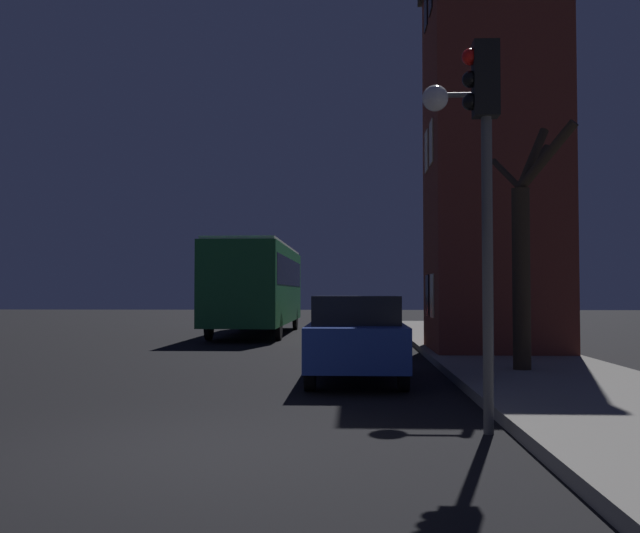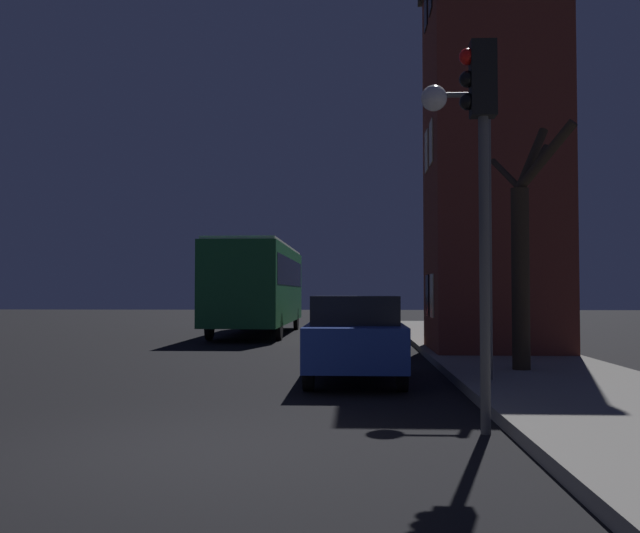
# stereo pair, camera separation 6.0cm
# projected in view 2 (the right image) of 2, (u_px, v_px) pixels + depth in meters

# --- Properties ---
(ground_plane) EXTENTS (120.00, 120.00, 0.00)m
(ground_plane) POSITION_uv_depth(u_px,v_px,m) (169.00, 451.00, 7.40)
(ground_plane) COLOR black
(brick_building) EXTENTS (3.52, 3.81, 10.11)m
(brick_building) POSITION_uv_depth(u_px,v_px,m) (493.00, 155.00, 18.62)
(brick_building) COLOR brown
(brick_building) RESTS_ON sidewalk
(streetlamp) EXTENTS (1.20, 0.45, 5.08)m
(streetlamp) POSITION_uv_depth(u_px,v_px,m) (461.00, 164.00, 12.27)
(streetlamp) COLOR #4C4C4C
(streetlamp) RESTS_ON sidewalk
(traffic_light) EXTENTS (0.43, 0.24, 4.62)m
(traffic_light) POSITION_uv_depth(u_px,v_px,m) (481.00, 152.00, 8.38)
(traffic_light) COLOR #4C4C4C
(traffic_light) RESTS_ON ground
(bare_tree) EXTENTS (1.30, 1.95, 4.72)m
(bare_tree) POSITION_uv_depth(u_px,v_px,m) (524.00, 249.00, 13.76)
(bare_tree) COLOR #2D2319
(bare_tree) RESTS_ON sidewalk
(bus) EXTENTS (2.61, 10.85, 3.48)m
(bus) POSITION_uv_depth(u_px,v_px,m) (258.00, 281.00, 28.04)
(bus) COLOR #1E6B33
(bus) RESTS_ON ground
(car_near_lane) EXTENTS (1.74, 4.10, 1.58)m
(car_near_lane) POSITION_uv_depth(u_px,v_px,m) (355.00, 336.00, 13.18)
(car_near_lane) COLOR navy
(car_near_lane) RESTS_ON ground
(car_mid_lane) EXTENTS (1.90, 4.28, 1.42)m
(car_mid_lane) POSITION_uv_depth(u_px,v_px,m) (361.00, 322.00, 21.28)
(car_mid_lane) COLOR black
(car_mid_lane) RESTS_ON ground
(car_far_lane) EXTENTS (1.88, 4.50, 1.47)m
(car_far_lane) POSITION_uv_depth(u_px,v_px,m) (360.00, 313.00, 29.77)
(car_far_lane) COLOR #B21E19
(car_far_lane) RESTS_ON ground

